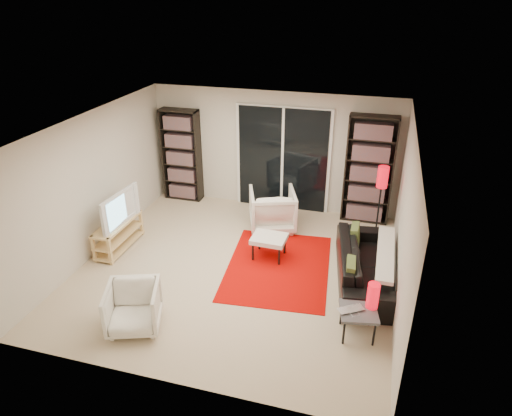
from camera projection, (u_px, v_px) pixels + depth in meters
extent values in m
plane|color=#C5B690|center=(237.00, 268.00, 7.53)|extent=(5.00, 5.00, 0.00)
cube|color=beige|center=(274.00, 151.00, 9.16)|extent=(5.00, 0.02, 2.40)
cube|color=beige|center=(162.00, 301.00, 4.84)|extent=(5.00, 0.02, 2.40)
cube|color=beige|center=(93.00, 185.00, 7.61)|extent=(0.02, 5.00, 2.40)
cube|color=beige|center=(404.00, 224.00, 6.39)|extent=(0.02, 5.00, 2.40)
cube|color=white|center=(233.00, 127.00, 6.47)|extent=(5.00, 5.00, 0.02)
cube|color=white|center=(283.00, 159.00, 9.15)|extent=(1.92, 0.06, 2.16)
cube|color=black|center=(282.00, 160.00, 9.12)|extent=(1.80, 0.02, 2.10)
cube|color=white|center=(282.00, 160.00, 9.11)|extent=(0.05, 0.02, 2.10)
cube|color=black|center=(182.00, 155.00, 9.59)|extent=(0.80, 0.30, 1.95)
cube|color=#9A3F10|center=(181.00, 156.00, 9.57)|extent=(0.70, 0.22, 1.85)
cube|color=black|center=(369.00, 170.00, 8.63)|extent=(0.90, 0.30, 2.10)
cube|color=#9A3F10|center=(369.00, 171.00, 8.61)|extent=(0.80, 0.22, 2.00)
cube|color=#E7C374|center=(117.00, 224.00, 7.91)|extent=(0.36, 1.14, 0.04)
cube|color=#E7C374|center=(119.00, 235.00, 8.01)|extent=(0.36, 1.14, 0.03)
cube|color=#E7C374|center=(120.00, 244.00, 8.10)|extent=(0.36, 1.14, 0.04)
cube|color=#E7C374|center=(94.00, 249.00, 7.59)|extent=(0.05, 0.05, 0.50)
cube|color=#E7C374|center=(127.00, 221.00, 8.51)|extent=(0.05, 0.05, 0.50)
cube|color=#E7C374|center=(110.00, 252.00, 7.52)|extent=(0.05, 0.05, 0.50)
cube|color=#E7C374|center=(141.00, 223.00, 8.43)|extent=(0.05, 0.05, 0.50)
imported|color=black|center=(116.00, 208.00, 7.77)|extent=(0.21, 1.02, 0.58)
cube|color=#B90501|center=(278.00, 267.00, 7.56)|extent=(1.84, 2.37, 0.01)
imported|color=black|center=(366.00, 264.00, 7.08)|extent=(1.12, 2.19, 0.61)
imported|color=silver|center=(272.00, 210.00, 8.61)|extent=(1.07, 1.08, 0.78)
imported|color=silver|center=(133.00, 308.00, 6.11)|extent=(0.88, 0.89, 0.64)
cube|color=silver|center=(269.00, 239.00, 7.68)|extent=(0.59, 0.49, 0.08)
cylinder|color=black|center=(253.00, 252.00, 7.67)|extent=(0.04, 0.04, 0.32)
cylinder|color=black|center=(259.00, 242.00, 7.99)|extent=(0.04, 0.04, 0.32)
cylinder|color=black|center=(279.00, 257.00, 7.55)|extent=(0.04, 0.04, 0.32)
cylinder|color=black|center=(285.00, 246.00, 7.87)|extent=(0.04, 0.04, 0.32)
cube|color=#4B4B50|center=(359.00, 312.00, 5.95)|extent=(0.56, 0.56, 0.04)
cylinder|color=black|center=(344.00, 332.00, 5.87)|extent=(0.03, 0.03, 0.38)
cylinder|color=black|center=(341.00, 313.00, 6.22)|extent=(0.03, 0.03, 0.38)
cylinder|color=black|center=(374.00, 334.00, 5.85)|extent=(0.03, 0.03, 0.38)
cylinder|color=black|center=(370.00, 314.00, 6.19)|extent=(0.03, 0.03, 0.38)
imported|color=silver|center=(353.00, 312.00, 5.89)|extent=(0.41, 0.37, 0.03)
cylinder|color=red|center=(373.00, 296.00, 5.93)|extent=(0.16, 0.16, 0.36)
cylinder|color=black|center=(375.00, 237.00, 8.41)|extent=(0.21, 0.21, 0.03)
cylinder|color=black|center=(378.00, 213.00, 8.18)|extent=(0.03, 0.03, 1.06)
cylinder|color=red|center=(383.00, 177.00, 7.87)|extent=(0.19, 0.19, 0.38)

